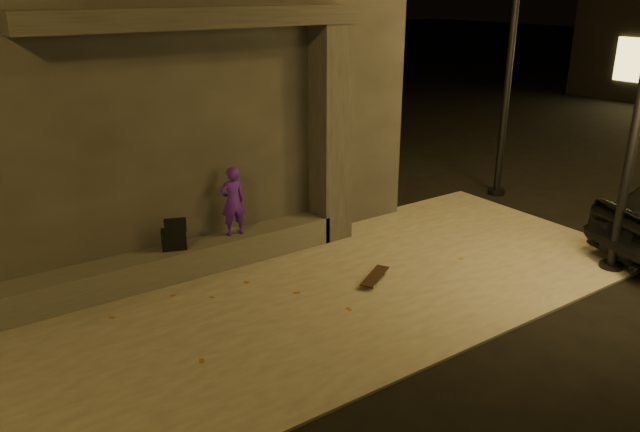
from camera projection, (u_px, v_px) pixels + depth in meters
ground at (399, 369)px, 7.26m from camera, size 120.00×120.00×0.00m
sidewalk at (304, 300)px, 8.79m from camera, size 11.00×4.40×0.04m
building at (112, 83)px, 10.82m from camera, size 9.00×5.10×5.22m
ledge at (155, 267)px, 9.25m from camera, size 6.00×0.55×0.45m
column at (330, 135)px, 10.42m from camera, size 0.55×0.55×3.60m
canopy at (200, 17)px, 8.61m from camera, size 5.00×0.70×0.28m
skateboarder at (233, 201)px, 9.69m from camera, size 0.42×0.29×1.10m
backpack at (174, 238)px, 9.29m from camera, size 0.42×0.35×0.51m
skateboard at (375, 276)px, 9.32m from camera, size 0.75×0.55×0.08m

